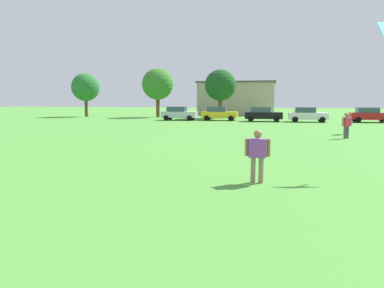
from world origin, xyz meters
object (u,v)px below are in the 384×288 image
parked_car_silver_0 (179,113)px  parked_car_yellow_1 (219,113)px  parked_car_red_4 (370,115)px  tree_far_right (220,85)px  bystander_midfield (346,122)px  tree_far_left (86,87)px  bystander_near_trees (347,124)px  parked_car_black_2 (263,114)px  tree_center (158,84)px  parked_car_white_3 (307,114)px  adult_bystander (257,152)px

parked_car_silver_0 → parked_car_yellow_1: same height
parked_car_red_4 → tree_far_right: (-17.67, 5.32, 3.60)m
parked_car_red_4 → tree_far_right: size_ratio=0.65×
parked_car_silver_0 → bystander_midfield: bearing=-42.0°
bystander_midfield → tree_far_right: tree_far_right is taller
bystander_midfield → tree_far_left: size_ratio=0.25×
bystander_near_trees → parked_car_black_2: (-5.79, 17.65, -0.15)m
bystander_midfield → parked_car_black_2: bearing=14.7°
parked_car_yellow_1 → bystander_midfield: bearing=-53.1°
tree_center → parked_car_red_4: bearing=-12.9°
bystander_midfield → parked_car_white_3: 14.68m
bystander_near_trees → parked_car_white_3: (-0.81, 17.71, -0.15)m
bystander_near_trees → parked_car_yellow_1: size_ratio=0.39×
parked_car_red_4 → bystander_near_trees: bearing=-108.0°
parked_car_silver_0 → tree_center: (-4.77, 6.57, 3.85)m
parked_car_white_3 → adult_bystander: bearing=-98.1°
tree_center → tree_far_right: 9.18m
adult_bystander → tree_center: 41.99m
parked_car_black_2 → parked_car_red_4: size_ratio=1.00×
tree_far_left → tree_far_right: size_ratio=0.97×
bystander_near_trees → parked_car_black_2: bystander_near_trees is taller
bystander_near_trees → tree_far_right: bearing=77.7°
adult_bystander → bystander_near_trees: size_ratio=0.99×
parked_car_silver_0 → parked_car_white_3: bearing=-1.1°
parked_car_red_4 → tree_far_left: bearing=171.7°
parked_car_white_3 → tree_far_right: tree_far_right is taller
bystander_midfield → parked_car_white_3: parked_car_white_3 is taller
adult_bystander → tree_center: (-15.44, 38.87, 3.71)m
tree_far_right → parked_car_white_3: bearing=-29.1°
parked_car_silver_0 → parked_car_red_4: bearing=1.2°
parked_car_yellow_1 → parked_car_black_2: (5.32, -0.95, 0.00)m
bystander_near_trees → parked_car_black_2: 18.58m
adult_bystander → parked_car_silver_0: 34.02m
parked_car_yellow_1 → parked_car_red_4: (17.10, -0.17, 0.00)m
tree_center → tree_far_right: tree_center is taller
adult_bystander → parked_car_black_2: bearing=90.6°
parked_car_yellow_1 → parked_car_red_4: bearing=-0.6°
parked_car_black_2 → tree_center: size_ratio=0.62×
parked_car_silver_0 → parked_car_white_3: size_ratio=1.00×
bystander_midfield → tree_far_left: bearing=48.4°
parked_car_red_4 → tree_far_right: bearing=163.3°
adult_bystander → parked_car_silver_0: size_ratio=0.39×
bystander_near_trees → tree_far_left: bearing=104.5°
bystander_near_trees → parked_car_yellow_1: bystander_near_trees is taller
parked_car_red_4 → tree_far_left: 38.28m
parked_car_silver_0 → parked_car_red_4: (22.04, 0.44, 0.00)m
bystander_midfield → bystander_near_trees: bearing=161.7°
bystander_near_trees → tree_center: tree_center is taller
bystander_near_trees → parked_car_white_3: bearing=54.1°
parked_car_black_2 → parked_car_red_4: same height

